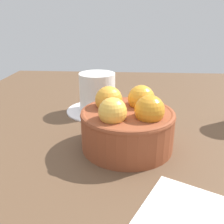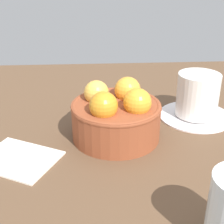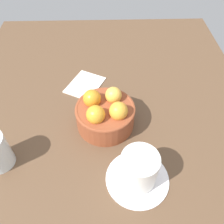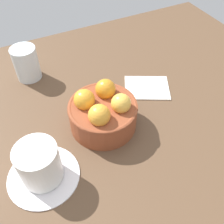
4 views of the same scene
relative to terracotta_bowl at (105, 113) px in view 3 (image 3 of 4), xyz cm
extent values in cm
cube|color=brown|center=(-0.03, 0.02, -6.61)|extent=(117.79, 87.67, 4.58)
cylinder|color=brown|center=(-0.03, 0.02, -1.12)|extent=(15.32, 15.32, 6.41)
torus|color=brown|center=(-0.03, 0.02, 1.69)|extent=(15.52, 15.52, 1.00)
sphere|color=orange|center=(-2.29, -3.27, 3.29)|extent=(4.65, 4.65, 4.65)
sphere|color=gold|center=(3.26, -2.24, 3.29)|extent=(4.66, 4.66, 4.66)
sphere|color=gold|center=(2.23, 3.31, 3.29)|extent=(4.67, 4.67, 4.67)
sphere|color=#F5B746|center=(-3.32, 2.28, 3.29)|extent=(4.36, 4.36, 4.36)
cylinder|color=white|center=(16.38, 7.06, -4.02)|extent=(14.39, 14.39, 0.60)
cylinder|color=white|center=(16.38, 7.06, 0.46)|extent=(8.12, 8.12, 8.35)
cube|color=white|center=(-15.95, -6.36, -4.02)|extent=(14.69, 13.61, 0.60)
camera|label=1|loc=(-37.97, -0.14, 16.90)|focal=40.09mm
camera|label=2|loc=(-3.89, -50.81, 24.96)|focal=52.78mm
camera|label=3|loc=(40.47, 0.59, 45.80)|focal=37.68mm
camera|label=4|loc=(15.36, 35.84, 42.21)|focal=41.14mm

